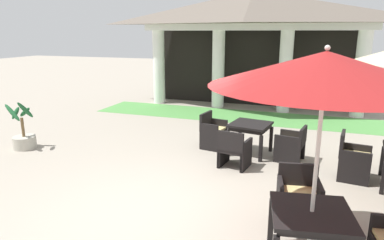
{
  "coord_description": "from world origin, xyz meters",
  "views": [
    {
      "loc": [
        2.15,
        -4.46,
        2.81
      ],
      "look_at": [
        -0.2,
        2.26,
        0.99
      ],
      "focal_mm": 32.39,
      "sensor_mm": 36.0,
      "label": 1
    }
  ],
  "objects_px": {
    "patio_table_near_foreground": "(250,128)",
    "patio_table_mid_left": "(311,219)",
    "patio_chair_near_foreground_south": "(234,150)",
    "patio_chair_near_foreground_west": "(212,131)",
    "patio_chair_mid_right_west": "(353,159)",
    "patio_chair_near_foreground_east": "(291,144)",
    "patio_umbrella_mid_left": "(325,71)",
    "potted_palm_left_edge": "(24,137)",
    "patio_chair_mid_left_north": "(298,197)"
  },
  "relations": [
    {
      "from": "patio_chair_near_foreground_south",
      "to": "patio_table_mid_left",
      "type": "bearing_deg",
      "value": -52.06
    },
    {
      "from": "potted_palm_left_edge",
      "to": "patio_chair_mid_right_west",
      "type": "bearing_deg",
      "value": 4.98
    },
    {
      "from": "patio_table_near_foreground",
      "to": "potted_palm_left_edge",
      "type": "distance_m",
      "value": 5.54
    },
    {
      "from": "patio_table_near_foreground",
      "to": "patio_chair_near_foreground_west",
      "type": "height_order",
      "value": "patio_chair_near_foreground_west"
    },
    {
      "from": "patio_table_near_foreground",
      "to": "patio_table_mid_left",
      "type": "relative_size",
      "value": 0.93
    },
    {
      "from": "patio_table_near_foreground",
      "to": "patio_chair_mid_left_north",
      "type": "height_order",
      "value": "patio_chair_mid_left_north"
    },
    {
      "from": "patio_table_near_foreground",
      "to": "patio_table_mid_left",
      "type": "bearing_deg",
      "value": -70.06
    },
    {
      "from": "patio_chair_near_foreground_east",
      "to": "patio_chair_mid_left_north",
      "type": "relative_size",
      "value": 0.92
    },
    {
      "from": "patio_table_mid_left",
      "to": "patio_chair_mid_right_west",
      "type": "relative_size",
      "value": 1.15
    },
    {
      "from": "patio_chair_near_foreground_south",
      "to": "patio_chair_mid_right_west",
      "type": "bearing_deg",
      "value": 13.55
    },
    {
      "from": "patio_table_near_foreground",
      "to": "patio_umbrella_mid_left",
      "type": "bearing_deg",
      "value": -70.06
    },
    {
      "from": "patio_chair_near_foreground_east",
      "to": "patio_chair_near_foreground_west",
      "type": "height_order",
      "value": "patio_chair_near_foreground_west"
    },
    {
      "from": "patio_table_near_foreground",
      "to": "patio_chair_near_foreground_south",
      "type": "bearing_deg",
      "value": -99.6
    },
    {
      "from": "patio_chair_near_foreground_east",
      "to": "patio_chair_mid_left_north",
      "type": "xyz_separation_m",
      "value": [
        0.26,
        -2.66,
        0.04
      ]
    },
    {
      "from": "patio_chair_near_foreground_south",
      "to": "potted_palm_left_edge",
      "type": "bearing_deg",
      "value": -164.97
    },
    {
      "from": "patio_chair_near_foreground_south",
      "to": "patio_chair_mid_right_west",
      "type": "distance_m",
      "value": 2.31
    },
    {
      "from": "patio_chair_near_foreground_west",
      "to": "patio_chair_mid_right_west",
      "type": "relative_size",
      "value": 0.94
    },
    {
      "from": "patio_table_near_foreground",
      "to": "patio_chair_near_foreground_west",
      "type": "distance_m",
      "value": 1.0
    },
    {
      "from": "patio_chair_near_foreground_west",
      "to": "patio_umbrella_mid_left",
      "type": "height_order",
      "value": "patio_umbrella_mid_left"
    },
    {
      "from": "patio_chair_near_foreground_south",
      "to": "patio_chair_near_foreground_east",
      "type": "bearing_deg",
      "value": 45.11
    },
    {
      "from": "patio_table_near_foreground",
      "to": "patio_chair_mid_left_north",
      "type": "relative_size",
      "value": 1.15
    },
    {
      "from": "patio_chair_mid_left_north",
      "to": "patio_chair_near_foreground_east",
      "type": "bearing_deg",
      "value": -93.99
    },
    {
      "from": "patio_chair_near_foreground_west",
      "to": "patio_chair_mid_right_west",
      "type": "height_order",
      "value": "patio_chair_mid_right_west"
    },
    {
      "from": "patio_chair_near_foreground_west",
      "to": "patio_table_mid_left",
      "type": "relative_size",
      "value": 0.82
    },
    {
      "from": "patio_chair_near_foreground_south",
      "to": "patio_table_mid_left",
      "type": "distance_m",
      "value": 3.3
    },
    {
      "from": "patio_chair_mid_left_north",
      "to": "patio_chair_mid_right_west",
      "type": "xyz_separation_m",
      "value": [
        0.92,
        2.02,
        -0.0
      ]
    },
    {
      "from": "patio_chair_mid_left_north",
      "to": "potted_palm_left_edge",
      "type": "relative_size",
      "value": 0.7
    },
    {
      "from": "patio_table_mid_left",
      "to": "patio_chair_mid_right_west",
      "type": "bearing_deg",
      "value": 76.23
    },
    {
      "from": "patio_chair_near_foreground_south",
      "to": "patio_chair_near_foreground_west",
      "type": "bearing_deg",
      "value": 134.97
    },
    {
      "from": "patio_umbrella_mid_left",
      "to": "patio_chair_near_foreground_west",
      "type": "bearing_deg",
      "value": 120.42
    },
    {
      "from": "patio_chair_near_foreground_west",
      "to": "patio_chair_near_foreground_east",
      "type": "bearing_deg",
      "value": 90.0
    },
    {
      "from": "patio_chair_near_foreground_east",
      "to": "patio_chair_mid_right_west",
      "type": "height_order",
      "value": "patio_chair_mid_right_west"
    },
    {
      "from": "patio_chair_near_foreground_east",
      "to": "patio_chair_mid_right_west",
      "type": "bearing_deg",
      "value": -108.72
    },
    {
      "from": "patio_chair_near_foreground_south",
      "to": "patio_table_mid_left",
      "type": "height_order",
      "value": "patio_chair_near_foreground_south"
    },
    {
      "from": "patio_chair_near_foreground_east",
      "to": "patio_chair_mid_left_north",
      "type": "bearing_deg",
      "value": -164.73
    },
    {
      "from": "patio_chair_near_foreground_east",
      "to": "patio_umbrella_mid_left",
      "type": "bearing_deg",
      "value": -163.61
    },
    {
      "from": "patio_umbrella_mid_left",
      "to": "potted_palm_left_edge",
      "type": "xyz_separation_m",
      "value": [
        -6.74,
        2.4,
        -2.11
      ]
    },
    {
      "from": "patio_chair_near_foreground_west",
      "to": "patio_chair_mid_right_west",
      "type": "distance_m",
      "value": 3.25
    },
    {
      "from": "patio_chair_near_foreground_south",
      "to": "patio_chair_near_foreground_west",
      "type": "height_order",
      "value": "patio_chair_near_foreground_west"
    },
    {
      "from": "patio_chair_mid_left_north",
      "to": "potted_palm_left_edge",
      "type": "xyz_separation_m",
      "value": [
        -6.56,
        1.37,
        -0.13
      ]
    },
    {
      "from": "patio_table_near_foreground",
      "to": "patio_umbrella_mid_left",
      "type": "relative_size",
      "value": 0.37
    },
    {
      "from": "patio_umbrella_mid_left",
      "to": "potted_palm_left_edge",
      "type": "height_order",
      "value": "patio_umbrella_mid_left"
    },
    {
      "from": "patio_chair_near_foreground_west",
      "to": "patio_umbrella_mid_left",
      "type": "xyz_separation_m",
      "value": [
        2.36,
        -4.02,
        1.98
      ]
    },
    {
      "from": "patio_table_near_foreground",
      "to": "patio_table_mid_left",
      "type": "distance_m",
      "value": 4.1
    },
    {
      "from": "patio_chair_near_foreground_east",
      "to": "patio_umbrella_mid_left",
      "type": "relative_size",
      "value": 0.3
    },
    {
      "from": "patio_umbrella_mid_left",
      "to": "patio_chair_mid_left_north",
      "type": "height_order",
      "value": "patio_umbrella_mid_left"
    },
    {
      "from": "patio_chair_near_foreground_south",
      "to": "patio_umbrella_mid_left",
      "type": "relative_size",
      "value": 0.31
    },
    {
      "from": "patio_chair_near_foreground_west",
      "to": "patio_umbrella_mid_left",
      "type": "relative_size",
      "value": 0.33
    },
    {
      "from": "patio_table_near_foreground",
      "to": "patio_chair_near_foreground_east",
      "type": "relative_size",
      "value": 1.24
    },
    {
      "from": "patio_chair_near_foreground_east",
      "to": "patio_table_mid_left",
      "type": "bearing_deg",
      "value": -163.61
    }
  ]
}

